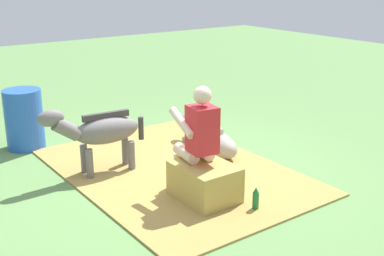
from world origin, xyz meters
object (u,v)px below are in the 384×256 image
at_px(person_seated, 197,136).
at_px(pony_standing, 100,132).
at_px(soda_bottle, 256,199).
at_px(hay_bale, 205,182).
at_px(water_barrel, 24,119).
at_px(pony_lying, 211,141).

distance_m(person_seated, pony_standing, 1.36).
distance_m(person_seated, soda_bottle, 0.94).
bearing_deg(hay_bale, soda_bottle, -151.65).
height_order(pony_standing, water_barrel, pony_standing).
relative_size(person_seated, soda_bottle, 4.82).
xyz_separation_m(person_seated, pony_standing, (1.21, 0.61, -0.15)).
relative_size(soda_bottle, water_barrel, 0.31).
height_order(hay_bale, soda_bottle, hay_bale).
xyz_separation_m(pony_lying, soda_bottle, (-1.64, 0.68, -0.06)).
bearing_deg(water_barrel, hay_bale, -160.21).
distance_m(pony_standing, water_barrel, 1.59).
bearing_deg(pony_standing, person_seated, -153.34).
bearing_deg(soda_bottle, pony_lying, -22.45).
bearing_deg(water_barrel, soda_bottle, -158.81).
xyz_separation_m(hay_bale, pony_lying, (1.11, -0.96, -0.02)).
bearing_deg(pony_standing, hay_bale, -156.68).
relative_size(pony_standing, soda_bottle, 4.98).
distance_m(hay_bale, pony_standing, 1.53).
bearing_deg(hay_bale, pony_lying, -40.95).
height_order(hay_bale, pony_standing, pony_standing).
distance_m(hay_bale, soda_bottle, 0.61).
bearing_deg(water_barrel, pony_lying, -131.60).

